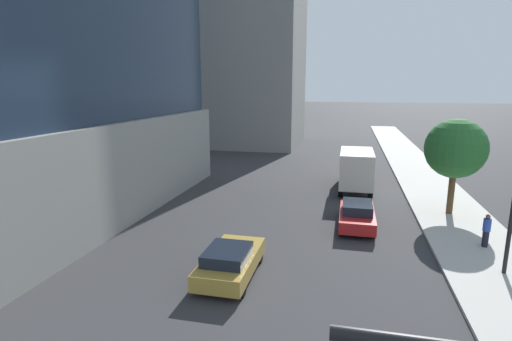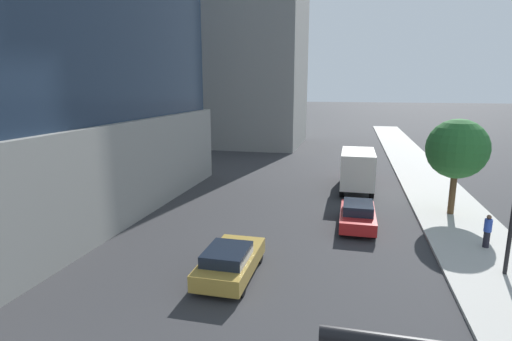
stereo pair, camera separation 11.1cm
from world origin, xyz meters
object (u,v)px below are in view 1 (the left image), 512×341
box_truck (356,167)px  street_tree (456,149)px  car_red (357,214)px  car_gold (230,261)px  pedestrian_blue_shirt (486,230)px

box_truck → street_tree: bearing=-41.8°
street_tree → box_truck: 7.59m
car_red → car_gold: bearing=-125.1°
box_truck → car_red: bearing=-90.0°
box_truck → pedestrian_blue_shirt: (5.83, -9.90, -0.79)m
street_tree → pedestrian_blue_shirt: bearing=-85.1°
street_tree → car_gold: bearing=-135.0°
pedestrian_blue_shirt → car_red: bearing=162.6°
car_red → pedestrian_blue_shirt: size_ratio=2.77×
street_tree → car_red: 7.11m
box_truck → pedestrian_blue_shirt: 11.52m
pedestrian_blue_shirt → car_gold: bearing=-153.8°
car_red → box_truck: size_ratio=0.66×
box_truck → car_gold: bearing=-108.3°
car_red → pedestrian_blue_shirt: pedestrian_blue_shirt is taller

